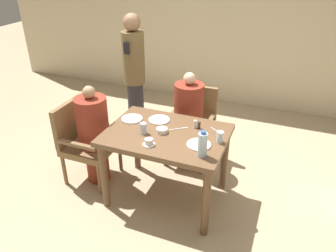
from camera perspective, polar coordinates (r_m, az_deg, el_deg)
The scene contains 20 objects.
ground_plane at distance 3.45m, azimuth -0.25°, elevation -12.02°, with size 16.00×16.00×0.00m, color tan.
wall_back at distance 5.15m, azimuth 10.98°, elevation 18.73°, with size 8.00×0.06×2.80m.
dining_table at distance 3.07m, azimuth -0.28°, elevation -2.99°, with size 1.11×0.81×0.75m.
chair_left_side at distance 3.57m, azimuth -14.45°, elevation -2.20°, with size 0.50×0.50×0.87m.
diner_in_left_chair at distance 3.45m, azimuth -12.75°, elevation -1.43°, with size 0.32×0.32×1.09m.
chair_far_side at distance 3.80m, azimuth 4.16°, elevation 0.73°, with size 0.50×0.50×0.87m.
diner_in_far_chair at distance 3.64m, azimuth 3.54°, elevation 1.16°, with size 0.32×0.32×1.12m.
standing_host at distance 4.16m, azimuth -5.87°, elevation 8.96°, with size 0.27×0.31×1.59m.
plate_main_left at distance 3.27m, azimuth -6.29°, elevation 1.27°, with size 0.21×0.21×0.01m.
plate_main_right at distance 2.84m, azimuth 5.38°, elevation -3.24°, with size 0.21×0.21×0.01m.
plate_dessert_center at distance 3.23m, azimuth -1.55°, elevation 1.09°, with size 0.21×0.21×0.01m.
teacup_with_saucer at distance 2.83m, azimuth -3.35°, elevation -2.85°, with size 0.11×0.11×0.06m.
bowl_small at distance 3.01m, azimuth -1.06°, elevation -0.77°, with size 0.10×0.10×0.04m.
water_bottle at distance 2.65m, azimuth 6.04°, elevation -3.24°, with size 0.08×0.08×0.23m.
glass_tall_near at distance 2.99m, azimuth -4.32°, elevation -0.39°, with size 0.06×0.06×0.11m.
glass_tall_mid at distance 2.88m, azimuth 9.06°, elevation -1.92°, with size 0.06×0.06×0.11m.
salt_shaker at distance 3.09m, azimuth 4.73°, elevation 0.34°, with size 0.03×0.03×0.08m.
pepper_shaker at distance 3.08m, azimuth 5.43°, elevation 0.18°, with size 0.03×0.03×0.07m.
fork_beside_plate at distance 3.06m, azimuth 8.69°, elevation -0.99°, with size 0.15×0.11×0.00m.
knife_beside_plate at distance 3.08m, azimuth 2.02°, elevation -0.45°, with size 0.15×0.12×0.00m.
Camera 1 is at (0.98, -2.42, 2.26)m, focal length 35.00 mm.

